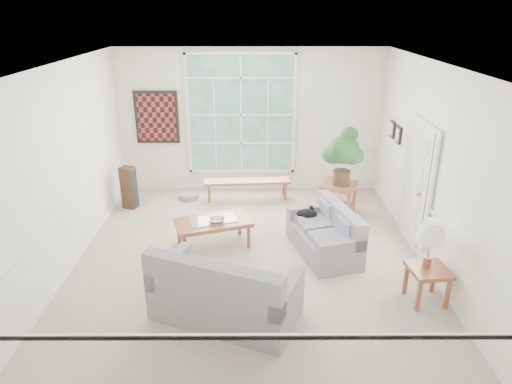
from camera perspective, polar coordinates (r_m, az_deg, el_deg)
floor at (r=7.40m, az=-0.78°, el=-8.18°), size 5.50×6.00×0.01m
ceiling at (r=6.42m, az=-0.92°, el=15.62°), size 5.50×6.00×0.02m
wall_back at (r=9.64m, az=-0.65°, el=8.81°), size 5.50×0.02×3.00m
wall_front at (r=4.06m, az=-1.30°, el=-11.31°), size 5.50×0.02×3.00m
wall_left at (r=7.33m, az=-22.90°, el=2.64°), size 0.02×6.00×3.00m
wall_right at (r=7.27m, az=21.41°, el=2.71°), size 0.02×6.00×3.00m
window_back at (r=9.57m, az=-1.87°, el=9.62°), size 2.30×0.08×2.40m
entry_door at (r=7.93m, az=19.21°, el=1.12°), size 0.08×0.90×2.10m
door_sidelight at (r=7.34m, az=20.82°, el=0.07°), size 0.08×0.26×1.90m
wall_art at (r=9.78m, az=-12.30°, el=9.10°), size 0.90×0.06×1.10m
wall_frame_near at (r=8.82m, az=17.31°, el=6.86°), size 0.04×0.26×0.32m
wall_frame_far at (r=9.19m, az=16.61°, el=7.53°), size 0.04×0.26×0.32m
loveseat_right at (r=7.42m, az=8.45°, el=-4.83°), size 1.13×1.61×0.79m
loveseat_front at (r=5.88m, az=-3.81°, el=-11.39°), size 2.02×1.55×0.97m
coffee_table at (r=7.68m, az=-5.34°, el=-5.09°), size 1.37×1.03×0.46m
pewter_bowl at (r=7.50m, az=-4.92°, el=-3.49°), size 0.34×0.34×0.08m
window_bench at (r=9.46m, az=-1.12°, el=0.29°), size 1.79×0.47×0.41m
end_table at (r=8.90m, az=10.29°, el=-0.82°), size 0.82×0.82×0.62m
houseplant at (r=8.58m, az=10.83°, el=4.38°), size 0.79×0.79×1.10m
side_table at (r=6.69m, az=20.54°, el=-10.78°), size 0.56×0.56×0.51m
table_lamp at (r=6.42m, az=20.91°, el=-6.16°), size 0.46×0.46×0.68m
pet_bed at (r=9.64m, az=-8.30°, el=-0.45°), size 0.54×0.54×0.12m
floor_speaker at (r=9.32m, az=-15.59°, el=0.55°), size 0.32×0.29×0.85m
cat at (r=7.77m, az=6.37°, el=-2.66°), size 0.38×0.29×0.16m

